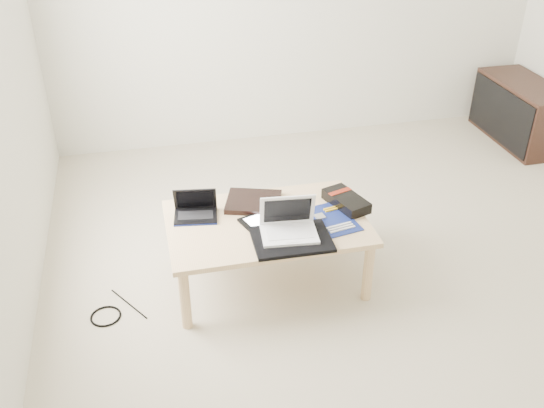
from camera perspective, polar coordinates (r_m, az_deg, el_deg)
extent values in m
plane|color=beige|center=(3.71, 10.64, -6.10)|extent=(4.00, 4.00, 0.00)
cube|color=#D6B681|center=(3.36, -0.50, -1.82)|extent=(1.10, 0.70, 0.03)
cylinder|color=#D6B681|center=(3.18, -8.19, -8.84)|extent=(0.06, 0.06, 0.37)
cylinder|color=#D6B681|center=(3.37, 9.03, -6.31)|extent=(0.06, 0.06, 0.37)
cylinder|color=#D6B681|center=(3.66, -9.20, -2.88)|extent=(0.06, 0.06, 0.37)
cylinder|color=#D6B681|center=(3.83, 5.84, -0.98)|extent=(0.06, 0.06, 0.37)
cube|color=#361F16|center=(5.51, 22.45, 8.00)|extent=(0.40, 0.90, 0.50)
cube|color=black|center=(5.40, 20.68, 7.91)|extent=(0.02, 0.86, 0.44)
cube|color=black|center=(3.49, -1.74, 0.20)|extent=(0.37, 0.34, 0.03)
cube|color=black|center=(3.40, -7.19, -1.14)|extent=(0.26, 0.20, 0.01)
cube|color=black|center=(3.39, -7.20, -1.05)|extent=(0.21, 0.12, 0.00)
cube|color=black|center=(3.34, -7.22, -1.59)|extent=(0.06, 0.03, 0.00)
cube|color=black|center=(3.40, -7.25, 0.50)|extent=(0.24, 0.10, 0.15)
cube|color=black|center=(3.40, -7.25, 0.43)|extent=(0.21, 0.08, 0.12)
cube|color=#0D1749|center=(3.33, -7.22, -1.96)|extent=(0.24, 0.05, 0.01)
cube|color=black|center=(3.33, -0.46, -1.63)|extent=(0.32, 0.28, 0.01)
cube|color=white|center=(3.33, -0.46, -1.53)|extent=(0.25, 0.22, 0.00)
cube|color=#AFAEB3|center=(3.37, 1.56, -1.19)|extent=(0.08, 0.20, 0.02)
cube|color=gray|center=(3.37, 1.56, -1.06)|extent=(0.07, 0.16, 0.00)
cube|color=black|center=(3.18, 1.86, -3.34)|extent=(0.42, 0.31, 0.02)
cube|color=white|center=(3.19, 1.64, -2.85)|extent=(0.31, 0.23, 0.01)
cube|color=white|center=(3.18, 1.65, -2.77)|extent=(0.25, 0.14, 0.00)
cube|color=white|center=(3.13, 1.85, -3.52)|extent=(0.07, 0.03, 0.00)
cube|color=white|center=(3.20, 1.46, -0.55)|extent=(0.30, 0.09, 0.20)
cube|color=black|center=(3.20, 1.47, -0.62)|extent=(0.25, 0.07, 0.16)
cube|color=#0D1A54|center=(3.36, 5.35, -1.53)|extent=(0.32, 0.37, 0.01)
cube|color=#AFAEB3|center=(3.38, 4.52, -1.18)|extent=(0.06, 0.06, 0.01)
cube|color=gold|center=(3.46, 5.69, -0.34)|extent=(0.11, 0.03, 0.01)
cube|color=gold|center=(3.45, 5.84, -0.50)|extent=(0.11, 0.03, 0.01)
cube|color=silver|center=(3.31, 6.31, -2.00)|extent=(0.15, 0.04, 0.01)
cube|color=silver|center=(3.30, 6.49, -2.19)|extent=(0.15, 0.04, 0.01)
cube|color=silver|center=(3.28, 6.68, -2.38)|extent=(0.15, 0.04, 0.01)
cube|color=black|center=(3.29, 4.81, -2.15)|extent=(0.03, 0.03, 0.01)
cube|color=black|center=(3.50, 6.99, 0.29)|extent=(0.23, 0.32, 0.06)
cube|color=maroon|center=(3.52, 6.41, 1.18)|extent=(0.15, 0.08, 0.00)
torus|color=black|center=(3.34, -1.96, -1.58)|extent=(0.11, 0.11, 0.01)
torus|color=black|center=(3.44, -15.38, -10.15)|extent=(0.19, 0.19, 0.01)
cylinder|color=black|center=(3.49, -13.32, -9.13)|extent=(0.19, 0.29, 0.01)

